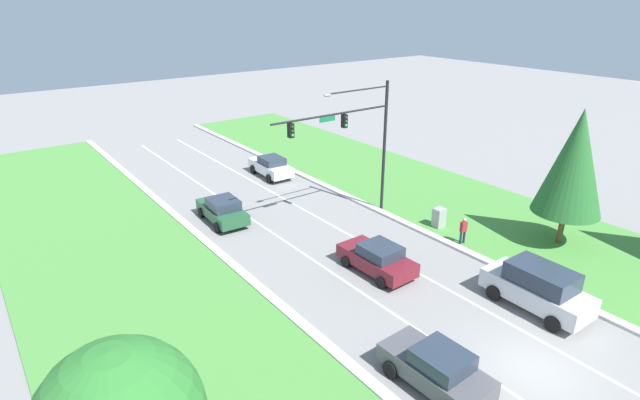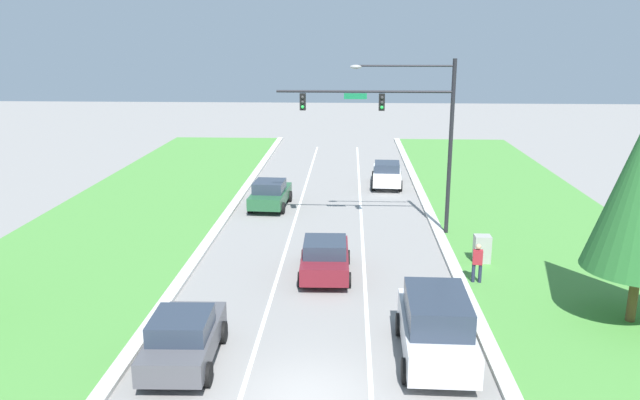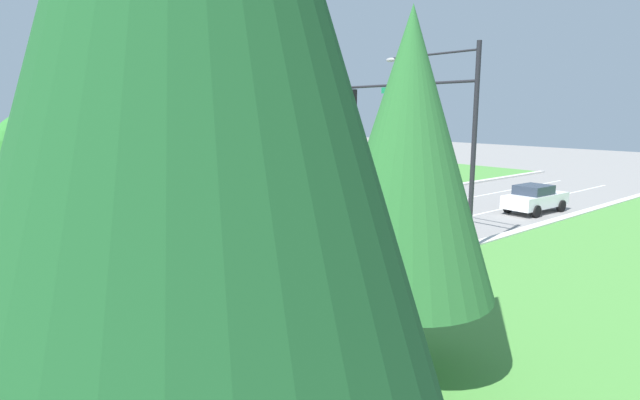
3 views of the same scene
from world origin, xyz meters
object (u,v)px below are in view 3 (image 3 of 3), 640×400
(white_sedan, at_px, (535,198))
(utility_cabinet, at_px, (423,261))
(forest_sedan, at_px, (381,194))
(traffic_signal_mast, at_px, (428,115))
(silver_suv, at_px, (154,277))
(graphite_sedan, at_px, (64,239))
(conifer_far_right_tree, at_px, (201,185))
(oak_near_left_tree, at_px, (35,149))
(pedestrian, at_px, (362,262))
(burgundy_sedan, at_px, (274,230))
(conifer_near_right_tree, at_px, (409,155))

(white_sedan, bearing_deg, utility_cabinet, -74.33)
(forest_sedan, distance_m, utility_cabinet, 13.65)
(traffic_signal_mast, relative_size, silver_suv, 1.78)
(graphite_sedan, height_order, conifer_far_right_tree, conifer_far_right_tree)
(oak_near_left_tree, xyz_separation_m, conifer_far_right_tree, (29.05, -4.26, 1.60))
(conifer_far_right_tree, bearing_deg, graphite_sedan, 170.46)
(pedestrian, distance_m, oak_near_left_tree, 21.51)
(burgundy_sedan, height_order, silver_suv, silver_suv)
(graphite_sedan, xyz_separation_m, conifer_near_right_tree, (14.71, 3.49, 4.14))
(white_sedan, xyz_separation_m, oak_near_left_tree, (-17.90, -22.52, 2.97))
(burgundy_sedan, bearing_deg, utility_cabinet, 12.91)
(white_sedan, bearing_deg, pedestrian, -78.31)
(pedestrian, height_order, conifer_far_right_tree, conifer_far_right_tree)
(burgundy_sedan, xyz_separation_m, silver_suv, (3.65, -6.80, 0.29))
(conifer_near_right_tree, bearing_deg, utility_cabinet, 125.05)
(traffic_signal_mast, height_order, forest_sedan, traffic_signal_mast)
(burgundy_sedan, xyz_separation_m, pedestrian, (6.10, -0.66, 0.14))
(silver_suv, bearing_deg, pedestrian, 69.15)
(pedestrian, distance_m, conifer_far_right_tree, 13.79)
(silver_suv, xyz_separation_m, pedestrian, (2.45, 6.13, -0.16))
(forest_sedan, relative_size, silver_suv, 0.92)
(traffic_signal_mast, distance_m, burgundy_sedan, 8.46)
(traffic_signal_mast, height_order, silver_suv, traffic_signal_mast)
(burgundy_sedan, xyz_separation_m, conifer_near_right_tree, (10.75, -3.96, 4.19))
(graphite_sedan, relative_size, conifer_far_right_tree, 0.47)
(conifer_near_right_tree, bearing_deg, graphite_sedan, -166.67)
(forest_sedan, xyz_separation_m, graphite_sedan, (-0.35, -18.00, 0.03))
(traffic_signal_mast, distance_m, pedestrian, 8.55)
(conifer_near_right_tree, bearing_deg, burgundy_sedan, 159.76)
(silver_suv, distance_m, graphite_sedan, 7.65)
(forest_sedan, xyz_separation_m, utility_cabinet, (10.39, -8.85, -0.17))
(oak_near_left_tree, bearing_deg, burgundy_sedan, 23.57)
(conifer_far_right_tree, bearing_deg, silver_suv, 160.98)
(oak_near_left_tree, bearing_deg, utility_cabinet, 20.67)
(burgundy_sedan, height_order, pedestrian, pedestrian)
(burgundy_sedan, height_order, conifer_far_right_tree, conifer_far_right_tree)
(traffic_signal_mast, relative_size, white_sedan, 1.92)
(conifer_far_right_tree, bearing_deg, oak_near_left_tree, 171.66)
(graphite_sedan, xyz_separation_m, pedestrian, (10.06, 6.79, 0.09))
(forest_sedan, bearing_deg, conifer_far_right_tree, -46.11)
(forest_sedan, xyz_separation_m, burgundy_sedan, (3.62, -10.55, -0.01))
(white_sedan, height_order, utility_cabinet, white_sedan)
(traffic_signal_mast, bearing_deg, utility_cabinet, -51.99)
(silver_suv, relative_size, graphite_sedan, 1.14)
(oak_near_left_tree, bearing_deg, silver_suv, -1.54)
(traffic_signal_mast, height_order, burgundy_sedan, traffic_signal_mast)
(utility_cabinet, distance_m, conifer_near_right_tree, 8.17)
(forest_sedan, relative_size, conifer_near_right_tree, 0.56)
(utility_cabinet, xyz_separation_m, pedestrian, (-0.67, -2.37, 0.29))
(burgundy_sedan, bearing_deg, conifer_near_right_tree, -21.44)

